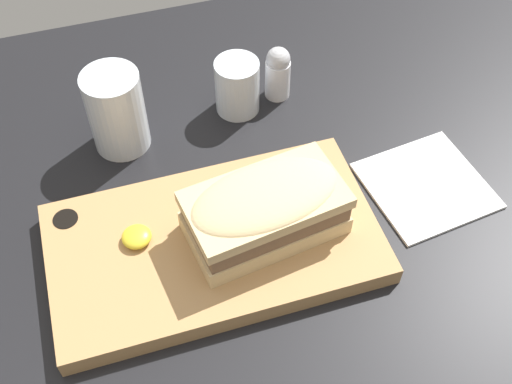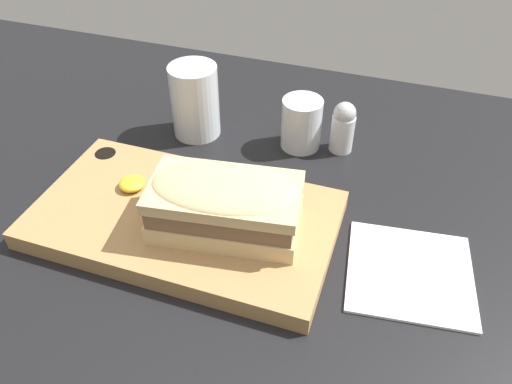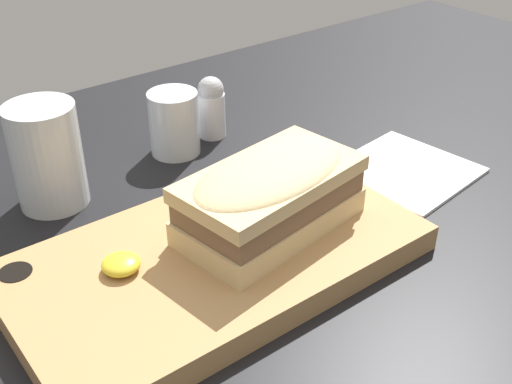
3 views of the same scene
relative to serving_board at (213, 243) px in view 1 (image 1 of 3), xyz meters
The scene contains 8 objects.
dining_table 5.84cm from the serving_board, ahead, with size 170.26×95.65×2.00cm.
serving_board is the anchor object (origin of this frame).
sandwich 8.04cm from the serving_board, ahead, with size 18.86×12.01×7.22cm.
mustard_dollop 8.90cm from the serving_board, 165.73° to the left, with size 3.44×3.44×1.38cm.
water_glass 22.05cm from the serving_board, 109.50° to the left, with size 7.46×7.46×11.52cm.
wine_glass 24.38cm from the serving_board, 67.12° to the left, with size 6.15×6.15×7.95cm.
napkin 28.49cm from the serving_board, ahead, with size 16.06×15.79×0.40cm.
salt_shaker 28.22cm from the serving_board, 56.18° to the left, with size 3.55×3.55×8.16cm.
Camera 1 is at (-12.95, -42.23, 65.78)cm, focal length 45.00 mm.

